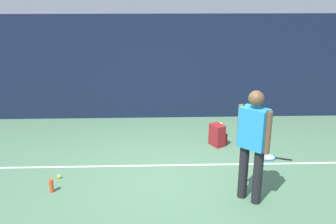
% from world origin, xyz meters
% --- Properties ---
extents(ground_plane, '(12.00, 12.00, 0.00)m').
position_xyz_m(ground_plane, '(0.00, 0.00, 0.00)').
color(ground_plane, '#4C7556').
extents(back_fence, '(10.00, 0.10, 2.46)m').
position_xyz_m(back_fence, '(0.00, 3.00, 1.23)').
color(back_fence, '#141E38').
rests_on(back_fence, ground).
extents(court_line, '(9.00, 0.05, 0.00)m').
position_xyz_m(court_line, '(0.00, 0.37, 0.00)').
color(court_line, white).
rests_on(court_line, ground).
extents(tennis_player, '(0.44, 0.44, 1.70)m').
position_xyz_m(tennis_player, '(1.18, -0.80, 0.97)').
color(tennis_player, black).
rests_on(tennis_player, ground).
extents(tennis_racket, '(0.64, 0.42, 0.03)m').
position_xyz_m(tennis_racket, '(1.89, 0.63, 0.01)').
color(tennis_racket, black).
rests_on(tennis_racket, ground).
extents(backpack, '(0.37, 0.36, 0.44)m').
position_xyz_m(backpack, '(1.03, 1.24, 0.21)').
color(backpack, maroon).
rests_on(backpack, ground).
extents(tennis_ball_near_player, '(0.07, 0.07, 0.07)m').
position_xyz_m(tennis_ball_near_player, '(-1.84, -0.05, 0.03)').
color(tennis_ball_near_player, '#CCE033').
rests_on(tennis_ball_near_player, ground).
extents(tennis_ball_by_fence, '(0.07, 0.07, 0.07)m').
position_xyz_m(tennis_ball_by_fence, '(1.29, 2.37, 0.03)').
color(tennis_ball_by_fence, '#CCE033').
rests_on(tennis_ball_by_fence, ground).
extents(water_bottle, '(0.07, 0.07, 0.22)m').
position_xyz_m(water_bottle, '(-1.85, -0.49, 0.11)').
color(water_bottle, '#D84C26').
rests_on(water_bottle, ground).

